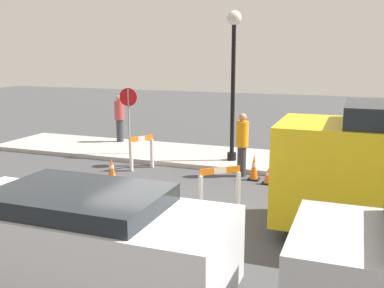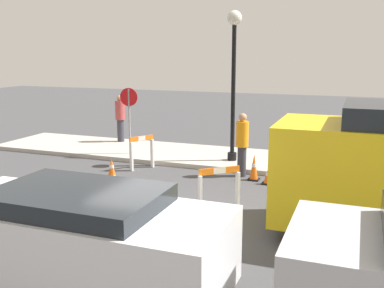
% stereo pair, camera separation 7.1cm
% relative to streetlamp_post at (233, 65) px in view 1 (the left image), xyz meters
% --- Properties ---
extents(ground_plane, '(60.00, 60.00, 0.00)m').
position_rel_streetlamp_post_xyz_m(ground_plane, '(0.25, -5.47, -3.10)').
color(ground_plane, '#424244').
extents(sidewalk_slab, '(18.00, 2.88, 0.14)m').
position_rel_streetlamp_post_xyz_m(sidewalk_slab, '(0.25, 0.48, -3.03)').
color(sidewalk_slab, '#ADA89E').
rests_on(sidewalk_slab, ground_plane).
extents(streetlamp_post, '(0.44, 0.44, 4.55)m').
position_rel_streetlamp_post_xyz_m(streetlamp_post, '(0.00, 0.00, 0.00)').
color(streetlamp_post, black).
rests_on(streetlamp_post, sidewalk_slab).
extents(stop_sign, '(0.60, 0.12, 2.19)m').
position_rel_streetlamp_post_xyz_m(stop_sign, '(-3.47, -0.27, -1.49)').
color(stop_sign, gray).
rests_on(stop_sign, sidewalk_slab).
extents(barricade_0, '(0.53, 0.74, 1.02)m').
position_rel_streetlamp_post_xyz_m(barricade_0, '(-2.40, -1.50, -2.55)').
color(barricade_0, white).
rests_on(barricade_0, ground_plane).
extents(barricade_1, '(0.83, 0.74, 0.96)m').
position_rel_streetlamp_post_xyz_m(barricade_1, '(0.83, -4.02, -2.56)').
color(barricade_1, white).
rests_on(barricade_1, ground_plane).
extents(traffic_cone_0, '(0.30, 0.30, 0.60)m').
position_rel_streetlamp_post_xyz_m(traffic_cone_0, '(-2.69, -2.78, -2.81)').
color(traffic_cone_0, black).
rests_on(traffic_cone_0, ground_plane).
extents(traffic_cone_1, '(0.30, 0.30, 0.64)m').
position_rel_streetlamp_post_xyz_m(traffic_cone_1, '(-2.06, -3.77, -2.79)').
color(traffic_cone_1, black).
rests_on(traffic_cone_1, ground_plane).
extents(traffic_cone_2, '(0.30, 0.30, 0.45)m').
position_rel_streetlamp_post_xyz_m(traffic_cone_2, '(1.49, -1.74, -2.88)').
color(traffic_cone_2, black).
rests_on(traffic_cone_2, ground_plane).
extents(traffic_cone_3, '(0.30, 0.30, 0.73)m').
position_rel_streetlamp_post_xyz_m(traffic_cone_3, '(1.05, -1.49, -2.74)').
color(traffic_cone_3, black).
rests_on(traffic_cone_3, ground_plane).
extents(person_worker, '(0.50, 0.50, 1.81)m').
position_rel_streetlamp_post_xyz_m(person_worker, '(0.63, -1.22, -2.12)').
color(person_worker, '#33333D').
rests_on(person_worker, ground_plane).
extents(person_pedestrian, '(0.50, 0.50, 1.76)m').
position_rel_streetlamp_post_xyz_m(person_pedestrian, '(-4.78, 1.41, -2.01)').
color(person_pedestrian, '#33333D').
rests_on(person_pedestrian, sidewalk_slab).
extents(parked_car_1, '(4.27, 1.91, 1.62)m').
position_rel_streetlamp_post_xyz_m(parked_car_1, '(0.11, -8.33, -2.17)').
color(parked_car_1, silver).
rests_on(parked_car_1, ground_plane).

